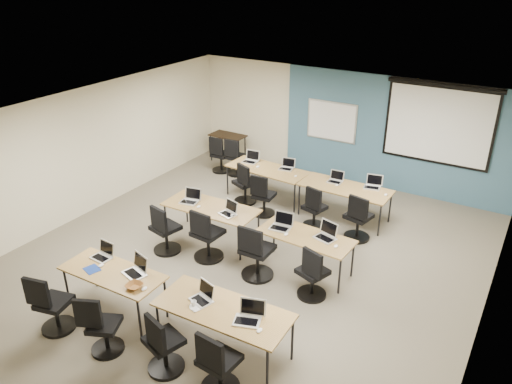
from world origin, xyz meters
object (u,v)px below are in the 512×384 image
Objects in this scene: task_chair_10 at (314,211)px; task_chair_7 at (312,277)px; task_chair_8 at (245,187)px; laptop_10 at (336,179)px; training_table_back_right at (345,189)px; laptop_5 at (229,211)px; spare_chair_b at (220,157)px; task_chair_6 at (256,256)px; task_chair_2 at (163,348)px; training_table_mid_left at (211,209)px; training_table_mid_right at (305,238)px; laptop_0 at (103,254)px; utility_table at (228,138)px; task_chair_4 at (164,233)px; training_table_back_left at (267,170)px; laptop_11 at (373,184)px; task_chair_0 at (51,308)px; whiteboard at (332,121)px; projector_screen at (439,120)px; task_chair_1 at (101,330)px; laptop_2 at (203,296)px; laptop_3 at (249,316)px; task_chair_5 at (206,239)px; laptop_1 at (136,269)px; laptop_9 at (287,166)px; task_chair_11 at (358,221)px; task_chair_3 at (217,368)px; laptop_4 at (190,199)px; training_table_front_left at (113,274)px; task_chair_9 at (263,199)px; laptop_8 at (251,159)px; spare_chair_a at (236,160)px; training_table_front_right at (223,311)px; laptop_6 at (281,224)px.

task_chair_7 is at bearing -51.53° from task_chair_10.
task_chair_8 is 2.04m from laptop_10.
training_table_back_right is 2.65m from laptop_5.
task_chair_6 is at bearing -49.96° from spare_chair_b.
training_table_mid_left is at bearing 132.33° from task_chair_2.
training_table_mid_right is 0.88× the size of training_table_back_right.
utility_table is (-1.68, 6.02, -0.13)m from laptop_0.
task_chair_7 is (2.96, 0.16, -0.01)m from task_chair_4.
laptop_11 reaches higher than training_table_back_left.
task_chair_8 is (-0.78, 1.77, -0.38)m from laptop_5.
whiteboard is at bearing 67.98° from task_chair_0.
projector_screen is 1.28× the size of training_table_mid_left.
laptop_2 is at bearing 16.05° from task_chair_1.
task_chair_0 is 1.04× the size of task_chair_10.
laptop_3 is 0.37× the size of utility_table.
spare_chair_b is at bearing 168.15° from laptop_10.
task_chair_8 is at bearing 109.64° from task_chair_5.
laptop_1 is at bearing -123.17° from training_table_mid_right.
laptop_1 is at bearing 162.92° from task_chair_2.
training_table_mid_right is at bearing -14.27° from task_chair_8.
laptop_11 is at bearing 8.38° from laptop_10.
training_table_mid_left is 6.05× the size of laptop_9.
task_chair_4 is 1.01× the size of task_chair_11.
task_chair_3 is at bearing -55.67° from utility_table.
task_chair_8 reaches higher than training_table_back_left.
laptop_4 is 2.01m from task_chair_6.
task_chair_10 is (-0.87, 3.90, -0.41)m from laptop_3.
projector_screen reaches higher than task_chair_7.
laptop_3 is at bearing -34.48° from task_chair_8.
task_chair_9 is (0.32, 3.98, -0.29)m from training_table_front_left.
projector_screen reaches higher than task_chair_5.
laptop_11 reaches higher than task_chair_0.
laptop_11 reaches higher than task_chair_7.
task_chair_10 is (2.07, -0.91, -0.41)m from laptop_8.
task_chair_4 is 1.02× the size of spare_chair_a.
laptop_1 reaches higher than task_chair_3.
laptop_11 reaches higher than training_table_front_left.
laptop_4 is 0.93m from laptop_5.
projector_screen is 2.44× the size of task_chair_2.
training_table_front_right is at bearing -56.80° from spare_chair_b.
laptop_5 is at bearing -97.68° from laptop_9.
laptop_5 is 3.58m from spare_chair_a.
task_chair_7 is at bearing -42.30° from utility_table.
laptop_5 is at bearing -54.51° from spare_chair_b.
training_table_mid_left is 1.91× the size of task_chair_2.
laptop_0 is at bearing -102.82° from task_chair_10.
laptop_1 reaches higher than task_chair_1.
laptop_6 reaches higher than training_table_back_left.
training_table_front_right is 2.01× the size of utility_table.
task_chair_1 is at bearing -120.24° from laptop_11.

